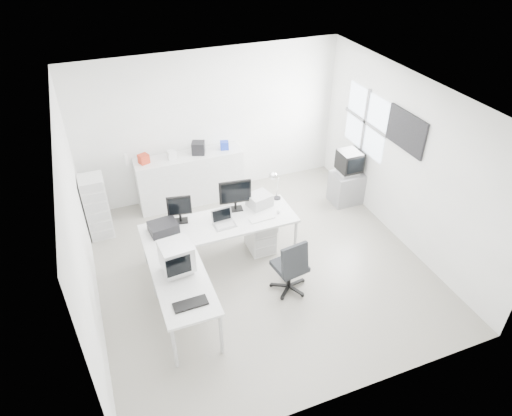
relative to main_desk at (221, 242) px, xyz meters
name	(u,v)px	position (x,y,z in m)	size (l,w,h in m)	color
floor	(260,265)	(0.54, -0.37, -0.38)	(5.00, 5.00, 0.01)	#B8B4A5
ceiling	(262,100)	(0.54, -0.37, 2.42)	(5.00, 5.00, 0.01)	white
back_wall	(211,125)	(0.54, 2.13, 1.02)	(5.00, 0.02, 2.80)	silver
left_wall	(79,231)	(-1.96, -0.37, 1.02)	(0.02, 5.00, 2.80)	silver
right_wall	(406,162)	(3.04, -0.37, 1.02)	(0.02, 5.00, 2.80)	silver
window	(365,122)	(3.02, 0.83, 1.23)	(0.02, 1.20, 1.10)	white
wall_picture	(406,131)	(3.01, -0.27, 1.52)	(0.04, 0.90, 0.60)	black
main_desk	(221,242)	(0.00, 0.00, 0.00)	(2.40, 0.80, 0.75)	silver
side_desk	(185,304)	(-0.85, -1.10, 0.00)	(0.70, 1.40, 0.75)	silver
drawer_pedestal	(260,234)	(0.70, 0.05, -0.08)	(0.40, 0.50, 0.60)	silver
inkjet_printer	(163,227)	(-0.85, 0.10, 0.45)	(0.41, 0.32, 0.15)	black
lcd_monitor_small	(180,209)	(-0.55, 0.25, 0.61)	(0.37, 0.21, 0.47)	black
lcd_monitor_large	(235,196)	(0.35, 0.25, 0.64)	(0.51, 0.21, 0.53)	black
laptop	(224,220)	(0.05, -0.10, 0.47)	(0.29, 0.30, 0.20)	#B7B7BA
white_keyboard	(262,219)	(0.65, -0.15, 0.38)	(0.41, 0.13, 0.02)	silver
white_mouse	(278,212)	(0.95, -0.10, 0.41)	(0.06, 0.06, 0.06)	silver
laser_printer	(259,200)	(0.75, 0.22, 0.48)	(0.36, 0.31, 0.21)	#AEAEAE
desk_lamp	(277,187)	(1.10, 0.30, 0.60)	(0.15, 0.15, 0.45)	silver
crt_monitor	(177,259)	(-0.85, -0.85, 0.59)	(0.38, 0.38, 0.43)	#B7B7BA
black_keyboard	(190,304)	(-0.85, -1.50, 0.39)	(0.43, 0.17, 0.03)	black
office_chair	(290,264)	(0.75, -1.00, 0.12)	(0.57, 0.57, 0.99)	#26282B
tv_cabinet	(346,187)	(2.76, 0.78, -0.07)	(0.57, 0.46, 0.62)	gray
crt_tv	(349,163)	(2.76, 0.78, 0.47)	(0.50, 0.48, 0.45)	black
sideboard	(190,179)	(0.00, 1.87, 0.12)	(1.98, 0.50, 0.99)	silver
clutter_box_a	(144,159)	(-0.80, 1.87, 0.70)	(0.17, 0.15, 0.17)	#B22E19
clutter_box_b	(172,155)	(-0.30, 1.87, 0.69)	(0.15, 0.13, 0.15)	silver
clutter_box_c	(198,148)	(0.20, 1.87, 0.73)	(0.23, 0.21, 0.23)	black
clutter_box_d	(224,145)	(0.70, 1.87, 0.69)	(0.15, 0.13, 0.15)	#1934B2
clutter_bottle	(126,160)	(-1.10, 1.91, 0.73)	(0.07, 0.07, 0.22)	silver
filing_cabinet	(97,207)	(-1.74, 1.44, 0.18)	(0.39, 0.47, 1.12)	silver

